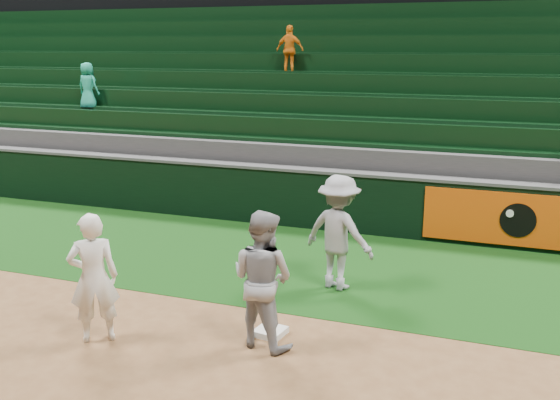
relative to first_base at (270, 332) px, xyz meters
The scene contains 8 objects.
ground 0.41m from the first_base, 146.94° to the right, with size 70.00×70.00×0.00m, color brown.
foul_grass 2.80m from the first_base, 97.00° to the left, with size 36.00×4.20×0.01m, color black.
first_base is the anchor object (origin of this frame).
first_baseman 2.40m from the first_base, 156.46° to the right, with size 0.62×0.41×1.71m, color white.
baserunner 0.89m from the first_base, 89.81° to the right, with size 0.86×0.67×1.78m, color #92949B.
base_coach 2.13m from the first_base, 77.70° to the left, with size 1.17×0.67×1.81m, color #91949E.
field_wall 5.02m from the first_base, 93.62° to the left, with size 36.00×0.45×1.25m.
stadium_seating 8.91m from the first_base, 92.23° to the left, with size 36.00×5.95×4.85m.
Camera 1 is at (3.06, -6.86, 3.74)m, focal length 40.00 mm.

